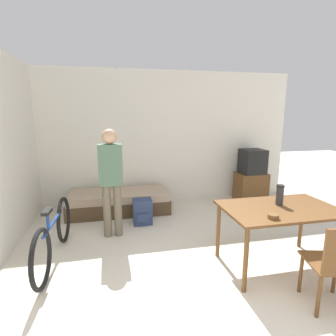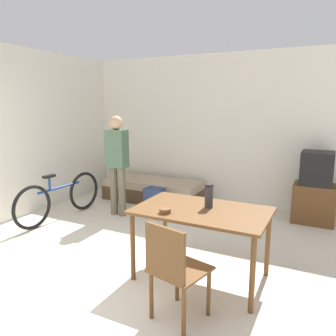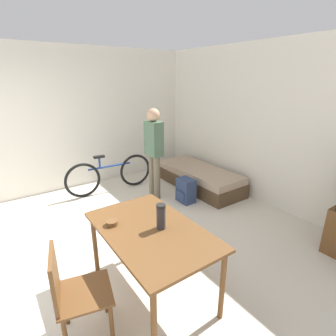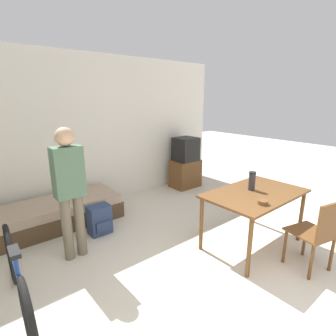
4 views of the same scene
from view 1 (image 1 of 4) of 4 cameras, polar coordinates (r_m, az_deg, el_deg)
wall_back at (r=5.45m, az=-1.98°, el=6.52°), size 5.71×0.06×2.70m
daybed at (r=5.12m, az=-10.61°, el=-7.25°), size 1.88×0.78×0.40m
tv at (r=5.86m, az=17.69°, el=-1.90°), size 0.62×0.45×1.11m
dining_table at (r=3.42m, az=23.18°, el=-9.19°), size 1.35×0.84×0.76m
bicycle at (r=3.70m, az=-23.56°, el=-13.31°), size 0.14×1.73×0.75m
person_standing at (r=3.95m, az=-12.31°, el=-1.62°), size 0.34×0.22×1.64m
thermos_flask at (r=3.45m, az=23.18°, el=-5.20°), size 0.09×0.09×0.25m
mate_bowl at (r=3.02m, az=21.93°, el=-9.73°), size 0.12×0.12×0.05m
backpack at (r=4.52m, az=-5.56°, el=-9.45°), size 0.31×0.26×0.43m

